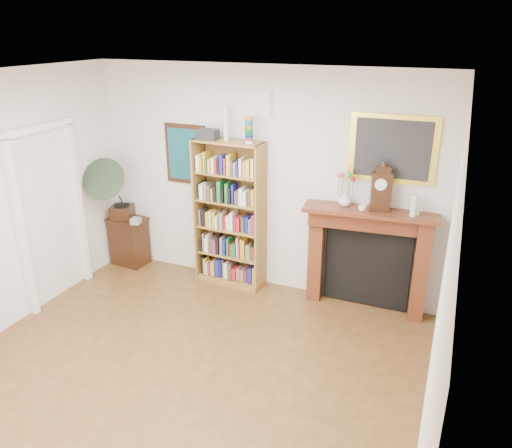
# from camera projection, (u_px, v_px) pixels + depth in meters

# --- Properties ---
(room) EXTENTS (4.51, 5.01, 2.81)m
(room) POSITION_uv_depth(u_px,v_px,m) (147.00, 263.00, 4.06)
(room) COLOR #4A3216
(room) RESTS_ON ground
(door_casing) EXTENTS (0.08, 1.02, 2.17)m
(door_casing) POSITION_uv_depth(u_px,v_px,m) (49.00, 201.00, 5.92)
(door_casing) COLOR white
(door_casing) RESTS_ON left_wall
(teal_poster) EXTENTS (0.58, 0.04, 0.78)m
(teal_poster) POSITION_uv_depth(u_px,v_px,m) (186.00, 154.00, 6.47)
(teal_poster) COLOR black
(teal_poster) RESTS_ON back_wall
(small_picture) EXTENTS (0.26, 0.04, 0.30)m
(small_picture) POSITION_uv_depth(u_px,v_px,m) (261.00, 104.00, 5.83)
(small_picture) COLOR white
(small_picture) RESTS_ON back_wall
(gilt_painting) EXTENTS (0.95, 0.04, 0.75)m
(gilt_painting) POSITION_uv_depth(u_px,v_px,m) (393.00, 149.00, 5.43)
(gilt_painting) COLOR yellow
(gilt_painting) RESTS_ON back_wall
(bookshelf) EXTENTS (0.90, 0.36, 2.20)m
(bookshelf) POSITION_uv_depth(u_px,v_px,m) (229.00, 207.00, 6.30)
(bookshelf) COLOR brown
(bookshelf) RESTS_ON floor
(side_cabinet) EXTENTS (0.54, 0.42, 0.69)m
(side_cabinet) POSITION_uv_depth(u_px,v_px,m) (129.00, 241.00, 7.11)
(side_cabinet) COLOR black
(side_cabinet) RESTS_ON floor
(fireplace) EXTENTS (1.53, 0.50, 1.27)m
(fireplace) POSITION_uv_depth(u_px,v_px,m) (368.00, 249.00, 5.85)
(fireplace) COLOR #4E1E12
(fireplace) RESTS_ON floor
(gramophone) EXTENTS (0.74, 0.83, 0.92)m
(gramophone) POSITION_uv_depth(u_px,v_px,m) (112.00, 185.00, 6.69)
(gramophone) COLOR black
(gramophone) RESTS_ON side_cabinet
(cd_stack) EXTENTS (0.14, 0.14, 0.08)m
(cd_stack) POSITION_uv_depth(u_px,v_px,m) (136.00, 221.00, 6.78)
(cd_stack) COLOR #B0AFBC
(cd_stack) RESTS_ON side_cabinet
(mantel_clock) EXTENTS (0.25, 0.18, 0.51)m
(mantel_clock) POSITION_uv_depth(u_px,v_px,m) (381.00, 190.00, 5.50)
(mantel_clock) COLOR black
(mantel_clock) RESTS_ON fireplace
(flower_vase) EXTENTS (0.21, 0.21, 0.16)m
(flower_vase) POSITION_uv_depth(u_px,v_px,m) (345.00, 199.00, 5.71)
(flower_vase) COLOR white
(flower_vase) RESTS_ON fireplace
(teacup) EXTENTS (0.11, 0.11, 0.07)m
(teacup) POSITION_uv_depth(u_px,v_px,m) (362.00, 208.00, 5.56)
(teacup) COLOR white
(teacup) RESTS_ON fireplace
(bottle_left) EXTENTS (0.07, 0.07, 0.24)m
(bottle_left) POSITION_uv_depth(u_px,v_px,m) (414.00, 206.00, 5.38)
(bottle_left) COLOR silver
(bottle_left) RESTS_ON fireplace
(bottle_right) EXTENTS (0.06, 0.06, 0.20)m
(bottle_right) POSITION_uv_depth(u_px,v_px,m) (418.00, 206.00, 5.42)
(bottle_right) COLOR silver
(bottle_right) RESTS_ON fireplace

